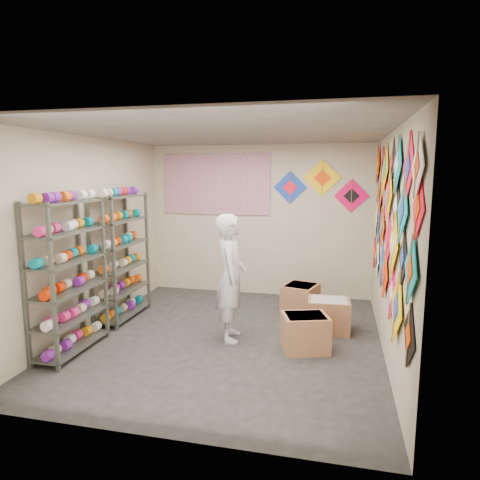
% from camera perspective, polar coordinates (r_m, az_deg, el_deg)
% --- Properties ---
extents(ground, '(4.50, 4.50, 0.00)m').
position_cam_1_polar(ground, '(5.91, -1.65, -12.96)').
color(ground, black).
extents(room_walls, '(4.50, 4.50, 4.50)m').
position_cam_1_polar(room_walls, '(5.52, -1.72, 3.10)').
color(room_walls, '#B6A68B').
rests_on(room_walls, ground).
extents(shelf_rack_front, '(0.40, 1.10, 1.90)m').
position_cam_1_polar(shelf_rack_front, '(5.62, -21.94, -4.63)').
color(shelf_rack_front, '#4C5147').
rests_on(shelf_rack_front, ground).
extents(shelf_rack_back, '(0.40, 1.10, 1.90)m').
position_cam_1_polar(shelf_rack_back, '(6.70, -15.58, -2.20)').
color(shelf_rack_back, '#4C5147').
rests_on(shelf_rack_back, ground).
extents(string_spools, '(0.12, 2.36, 0.12)m').
position_cam_1_polar(string_spools, '(6.13, -18.52, -2.44)').
color(string_spools, '#EC287B').
rests_on(string_spools, ground).
extents(kite_wall_display, '(0.06, 4.23, 2.04)m').
position_cam_1_polar(kite_wall_display, '(5.39, 19.17, 2.55)').
color(kite_wall_display, black).
rests_on(kite_wall_display, room_walls).
extents(back_wall_kites, '(1.64, 0.02, 0.92)m').
position_cam_1_polar(back_wall_kites, '(7.55, 10.76, 7.02)').
color(back_wall_kites, '#1839B0').
rests_on(back_wall_kites, room_walls).
extents(poster, '(2.00, 0.01, 1.10)m').
position_cam_1_polar(poster, '(7.85, -3.23, 7.43)').
color(poster, '#7D54B6').
rests_on(poster, room_walls).
extents(shopkeeper, '(0.78, 0.65, 1.68)m').
position_cam_1_polar(shopkeeper, '(5.64, -1.23, -5.04)').
color(shopkeeper, beige).
rests_on(shopkeeper, ground).
extents(carton_a, '(0.66, 0.61, 0.46)m').
position_cam_1_polar(carton_a, '(5.53, 8.68, -12.12)').
color(carton_a, '#905F3F').
rests_on(carton_a, ground).
extents(carton_b, '(0.59, 0.49, 0.47)m').
position_cam_1_polar(carton_b, '(6.19, 11.73, -9.82)').
color(carton_b, '#905F3F').
rests_on(carton_b, ground).
extents(carton_c, '(0.61, 0.64, 0.46)m').
position_cam_1_polar(carton_c, '(6.88, 8.05, -7.80)').
color(carton_c, '#905F3F').
rests_on(carton_c, ground).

